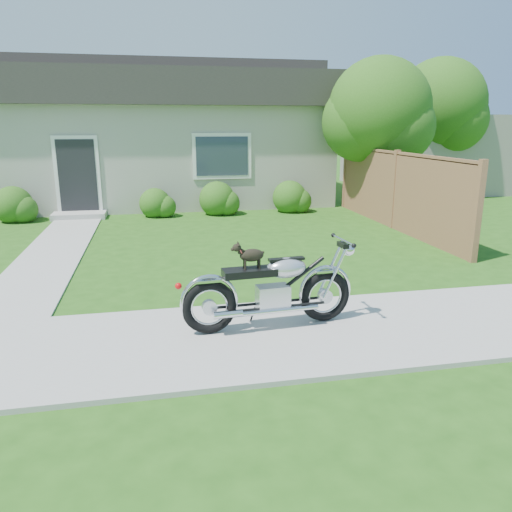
% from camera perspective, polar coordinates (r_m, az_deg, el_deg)
% --- Properties ---
extents(ground, '(80.00, 80.00, 0.00)m').
position_cam_1_polar(ground, '(6.06, -15.82, -10.20)').
color(ground, '#235114').
rests_on(ground, ground).
extents(sidewalk, '(24.00, 2.20, 0.04)m').
position_cam_1_polar(sidewalk, '(6.05, -15.84, -10.03)').
color(sidewalk, '#9E9B93').
rests_on(sidewalk, ground).
extents(walkway, '(1.20, 8.00, 0.03)m').
position_cam_1_polar(walkway, '(10.97, -21.93, 0.66)').
color(walkway, '#9E9B93').
rests_on(walkway, ground).
extents(house, '(12.60, 7.03, 4.50)m').
position_cam_1_polar(house, '(17.49, -13.71, 13.36)').
color(house, '#BAB4A8').
rests_on(house, ground).
extents(fence, '(0.12, 6.62, 1.90)m').
position_cam_1_polar(fence, '(12.73, 15.59, 7.28)').
color(fence, '#A36949').
rests_on(fence, ground).
extents(tree_near, '(2.82, 2.80, 4.29)m').
position_cam_1_polar(tree_near, '(14.65, 14.43, 15.40)').
color(tree_near, '#3D2B1C').
rests_on(tree_near, ground).
extents(tree_far, '(3.06, 3.06, 4.69)m').
position_cam_1_polar(tree_far, '(18.88, 20.70, 15.51)').
color(tree_far, '#3D2B1C').
rests_on(tree_far, ground).
extents(shrub_row, '(10.16, 1.02, 1.02)m').
position_cam_1_polar(shrub_row, '(14.16, -14.41, 5.95)').
color(shrub_row, '#2D5A17').
rests_on(shrub_row, ground).
extents(potted_plant_right, '(0.49, 0.49, 0.65)m').
position_cam_1_polar(potted_plant_right, '(14.21, -11.54, 5.77)').
color(potted_plant_right, '#2B661C').
rests_on(potted_plant_right, ground).
extents(motorcycle_with_dog, '(2.22, 0.60, 1.10)m').
position_cam_1_polar(motorcycle_with_dog, '(6.18, 1.95, -3.78)').
color(motorcycle_with_dog, black).
rests_on(motorcycle_with_dog, sidewalk).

